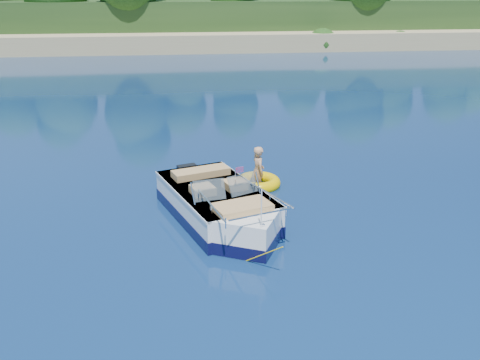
{
  "coord_description": "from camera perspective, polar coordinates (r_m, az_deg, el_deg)",
  "views": [
    {
      "loc": [
        -4.15,
        -10.75,
        5.62
      ],
      "look_at": [
        -2.57,
        1.97,
        0.85
      ],
      "focal_mm": 40.0,
      "sensor_mm": 36.0,
      "label": 1
    }
  ],
  "objects": [
    {
      "name": "motorboat",
      "position": [
        13.18,
        -2.0,
        -3.14
      ],
      "size": [
        3.02,
        5.27,
        1.83
      ],
      "rotation": [
        0.0,
        0.0,
        0.33
      ],
      "color": "white",
      "rests_on": "ground"
    },
    {
      "name": "tow_tube",
      "position": [
        15.65,
        1.91,
        -0.28
      ],
      "size": [
        1.55,
        1.55,
        0.35
      ],
      "rotation": [
        0.0,
        0.0,
        -0.18
      ],
      "color": "#F1BF00",
      "rests_on": "ground"
    },
    {
      "name": "boy",
      "position": [
        15.72,
        1.87,
        -0.53
      ],
      "size": [
        0.56,
        0.9,
        1.65
      ],
      "primitive_type": "imported",
      "rotation": [
        0.0,
        -0.17,
        1.8
      ],
      "color": "tan",
      "rests_on": "ground"
    },
    {
      "name": "ground",
      "position": [
        12.82,
        12.67,
        -6.12
      ],
      "size": [
        160.0,
        160.0,
        0.0
      ],
      "primitive_type": "plane",
      "color": "#091941",
      "rests_on": "ground"
    },
    {
      "name": "shoreline",
      "position": [
        74.78,
        -4.05,
        16.81
      ],
      "size": [
        170.0,
        59.0,
        6.0
      ],
      "color": "tan",
      "rests_on": "ground"
    }
  ]
}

